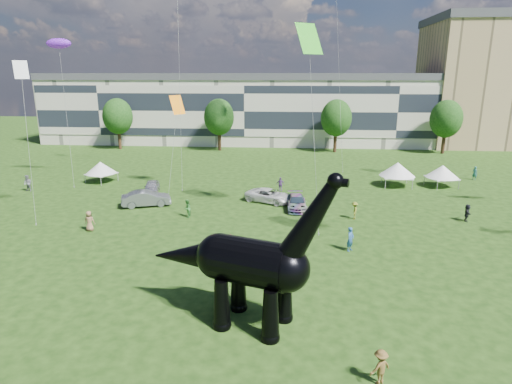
{
  "coord_description": "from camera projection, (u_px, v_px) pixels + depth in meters",
  "views": [
    {
      "loc": [
        0.35,
        -20.63,
        12.93
      ],
      "look_at": [
        -1.96,
        8.0,
        5.0
      ],
      "focal_mm": 30.0,
      "sensor_mm": 36.0,
      "label": 1
    }
  ],
  "objects": [
    {
      "name": "tree_mid_right",
      "position": [
        336.0,
        115.0,
        71.92
      ],
      "size": [
        5.2,
        5.2,
        9.44
      ],
      "color": "#382314",
      "rests_on": "ground"
    },
    {
      "name": "ground",
      "position": [
        280.0,
        320.0,
        23.29
      ],
      "size": [
        220.0,
        220.0,
        0.0
      ],
      "primitive_type": "plane",
      "color": "#16330C",
      "rests_on": "ground"
    },
    {
      "name": "car_silver",
      "position": [
        152.0,
        187.0,
        48.21
      ],
      "size": [
        2.41,
        4.2,
        1.34
      ],
      "primitive_type": "imported",
      "rotation": [
        0.0,
        0.0,
        0.22
      ],
      "color": "silver",
      "rests_on": "ground"
    },
    {
      "name": "tree_mid_left",
      "position": [
        219.0,
        114.0,
        73.47
      ],
      "size": [
        5.2,
        5.2,
        9.44
      ],
      "color": "#382314",
      "rests_on": "ground"
    },
    {
      "name": "car_dark",
      "position": [
        296.0,
        202.0,
        42.33
      ],
      "size": [
        2.17,
        4.76,
        1.35
      ],
      "primitive_type": "imported",
      "rotation": [
        0.0,
        0.0,
        0.06
      ],
      "color": "#595960",
      "rests_on": "ground"
    },
    {
      "name": "car_white",
      "position": [
        269.0,
        196.0,
        44.61
      ],
      "size": [
        5.51,
        4.17,
        1.39
      ],
      "primitive_type": "imported",
      "rotation": [
        0.0,
        0.0,
        1.14
      ],
      "color": "white",
      "rests_on": "ground"
    },
    {
      "name": "tree_far_left",
      "position": [
        117.0,
        113.0,
        74.87
      ],
      "size": [
        5.2,
        5.2,
        9.44
      ],
      "color": "#382314",
      "rests_on": "ground"
    },
    {
      "name": "gazebo_near",
      "position": [
        397.0,
        169.0,
        50.67
      ],
      "size": [
        4.34,
        4.34,
        2.88
      ],
      "rotation": [
        0.0,
        0.0,
        -0.05
      ],
      "color": "white",
      "rests_on": "ground"
    },
    {
      "name": "gazebo_far",
      "position": [
        442.0,
        172.0,
        50.45
      ],
      "size": [
        4.55,
        4.55,
        2.6
      ],
      "rotation": [
        0.0,
        0.0,
        0.26
      ],
      "color": "white",
      "rests_on": "ground"
    },
    {
      "name": "gazebo_left",
      "position": [
        101.0,
        168.0,
        52.6
      ],
      "size": [
        4.83,
        4.83,
        2.56
      ],
      "rotation": [
        0.0,
        0.0,
        -0.41
      ],
      "color": "silver",
      "rests_on": "ground"
    },
    {
      "name": "visitors",
      "position": [
        260.0,
        215.0,
        37.97
      ],
      "size": [
        53.96,
        39.63,
        1.88
      ],
      "color": "black",
      "rests_on": "ground"
    },
    {
      "name": "dinosaur_sculpture",
      "position": [
        245.0,
        264.0,
        22.26
      ],
      "size": [
        10.91,
        5.14,
        9.03
      ],
      "rotation": [
        0.0,
        0.0,
        -0.33
      ],
      "color": "black",
      "rests_on": "ground"
    },
    {
      "name": "car_grey",
      "position": [
        146.0,
        198.0,
        43.22
      ],
      "size": [
        5.15,
        3.21,
        1.6
      ],
      "primitive_type": "imported",
      "rotation": [
        0.0,
        0.0,
        1.91
      ],
      "color": "slate",
      "rests_on": "ground"
    },
    {
      "name": "apartment_block",
      "position": [
        504.0,
        85.0,
        79.71
      ],
      "size": [
        28.0,
        18.0,
        22.0
      ],
      "primitive_type": "cube",
      "color": "tan",
      "rests_on": "ground"
    },
    {
      "name": "terrace_row",
      "position": [
        247.0,
        112.0,
        81.88
      ],
      "size": [
        78.0,
        11.0,
        12.0
      ],
      "primitive_type": "cube",
      "color": "beige",
      "rests_on": "ground"
    },
    {
      "name": "tree_far_right",
      "position": [
        447.0,
        116.0,
        70.52
      ],
      "size": [
        5.2,
        5.2,
        9.44
      ],
      "color": "#382314",
      "rests_on": "ground"
    }
  ]
}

